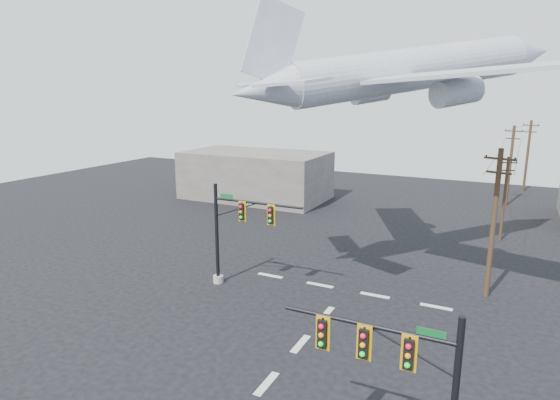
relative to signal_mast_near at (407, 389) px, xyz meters
The scene contains 11 objects.
ground 8.47m from the signal_mast_near, 155.98° to the left, with size 120.00×120.00×0.00m, color black.
lane_markings 11.53m from the signal_mast_near, 129.43° to the left, with size 14.00×21.20×0.01m.
signal_mast_near is the anchor object (origin of this frame).
signal_mast_far 18.79m from the signal_mast_near, 139.44° to the left, with size 6.98×0.80×7.30m.
utility_pole_a 18.40m from the signal_mast_near, 84.24° to the left, with size 1.93×0.79×10.01m.
utility_pole_b 32.21m from the signal_mast_near, 85.84° to the left, with size 1.54×0.57×7.83m.
utility_pole_c 47.78m from the signal_mast_near, 86.89° to the left, with size 1.98×0.36×9.68m.
utility_pole_d 58.53m from the signal_mast_near, 85.45° to the left, with size 2.03×0.34×9.81m.
power_lines 38.73m from the signal_mast_near, 86.06° to the left, with size 4.62×40.08×0.94m.
airliner 22.33m from the signal_mast_near, 102.26° to the left, with size 21.19×22.56×6.86m.
building_left 46.65m from the signal_mast_near, 125.26° to the left, with size 18.00×10.00×6.00m, color slate.
Camera 1 is at (9.19, -17.28, 13.39)m, focal length 30.00 mm.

